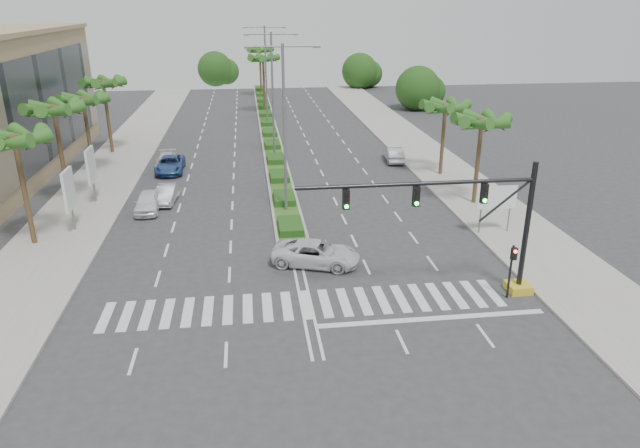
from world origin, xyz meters
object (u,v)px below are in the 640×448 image
at_px(car_crossing, 316,253).
at_px(car_parked_d, 167,161).
at_px(car_right, 394,154).
at_px(car_parked_c, 170,164).
at_px(car_parked_a, 148,202).
at_px(car_parked_b, 167,194).

bearing_deg(car_crossing, car_parked_d, 44.95).
xyz_separation_m(car_parked_d, car_right, (21.77, -0.48, 0.06)).
xyz_separation_m(car_parked_c, car_parked_d, (-0.51, 1.53, -0.06)).
bearing_deg(car_parked_a, car_parked_c, 86.49).
bearing_deg(car_parked_a, car_right, 26.95).
bearing_deg(car_parked_d, car_parked_b, -85.72).
distance_m(car_parked_a, car_parked_d, 12.05).
relative_size(car_parked_c, car_crossing, 0.99).
height_order(car_parked_d, car_right, car_right).
xyz_separation_m(car_parked_b, car_crossing, (10.15, -12.76, 0.06)).
relative_size(car_crossing, car_right, 1.20).
bearing_deg(car_parked_d, car_parked_a, -92.15).
bearing_deg(car_parked_c, car_parked_b, -85.95).
bearing_deg(car_parked_d, car_parked_c, -74.04).
height_order(car_parked_b, car_parked_c, car_parked_c).
height_order(car_parked_c, car_parked_d, car_parked_c).
height_order(car_parked_a, car_parked_d, car_parked_a).
distance_m(car_parked_b, car_parked_d, 10.21).
relative_size(car_parked_a, car_parked_d, 0.93).
relative_size(car_parked_c, car_parked_d, 1.14).
bearing_deg(car_parked_a, car_parked_d, 89.21).
xyz_separation_m(car_parked_a, car_parked_c, (0.44, 10.52, -0.00)).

